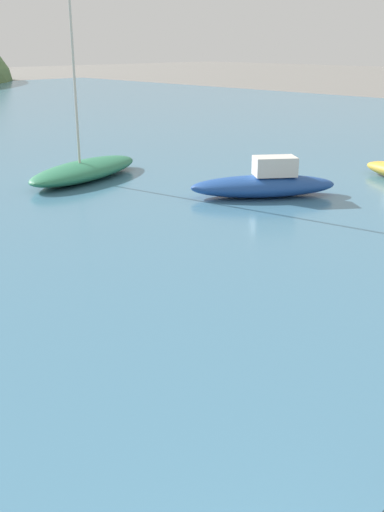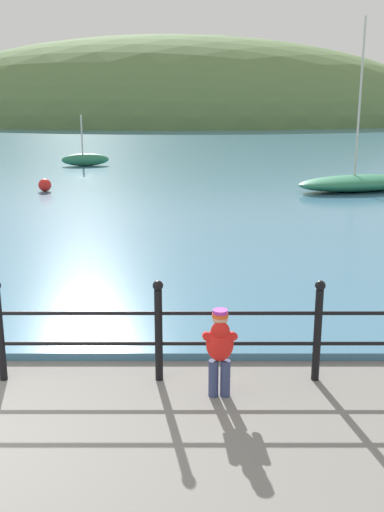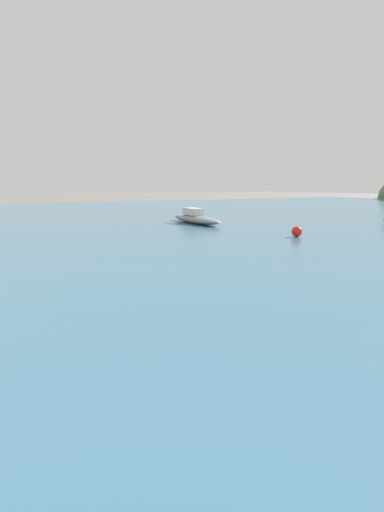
{
  "view_description": "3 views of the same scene",
  "coord_description": "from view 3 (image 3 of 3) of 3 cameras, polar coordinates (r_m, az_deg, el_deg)",
  "views": [
    {
      "loc": [
        -1.8,
        0.17,
        3.94
      ],
      "look_at": [
        4.01,
        6.17,
        0.96
      ],
      "focal_mm": 42.0,
      "sensor_mm": 36.0,
      "label": 1
    },
    {
      "loc": [
        2.57,
        -4.86,
        3.21
      ],
      "look_at": [
        2.56,
        4.22,
        0.76
      ],
      "focal_mm": 42.0,
      "sensor_mm": 36.0,
      "label": 2
    },
    {
      "loc": [
        9.35,
        2.94,
        2.17
      ],
      "look_at": [
        3.14,
        6.66,
        0.89
      ],
      "focal_mm": 28.0,
      "sensor_mm": 36.0,
      "label": 3
    }
  ],
  "objects": [
    {
      "name": "boat_white_sailboat",
      "position": [
        22.24,
        0.53,
        5.41
      ],
      "size": [
        5.03,
        1.59,
        0.81
      ],
      "color": "gray",
      "rests_on": "water"
    },
    {
      "name": "mooring_buoy",
      "position": [
        16.83,
        14.75,
        3.4
      ],
      "size": [
        0.43,
        0.43,
        0.43
      ],
      "primitive_type": "sphere",
      "color": "red",
      "rests_on": "water"
    }
  ]
}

